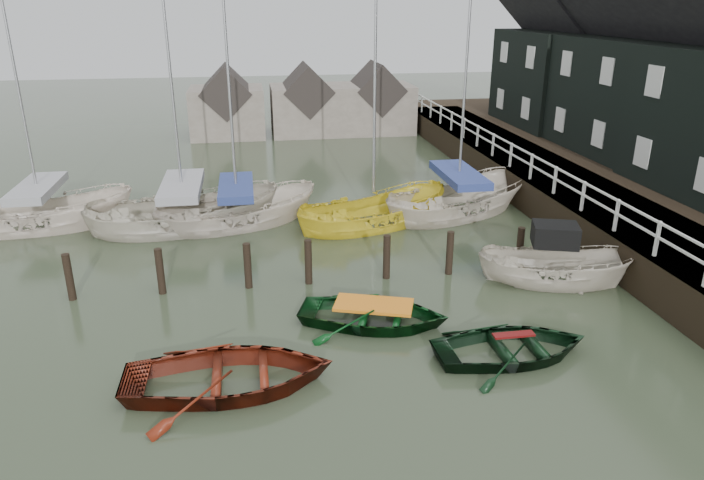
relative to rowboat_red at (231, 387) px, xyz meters
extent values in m
plane|color=#2A3522|center=(3.46, 2.20, 0.00)|extent=(120.00, 120.00, 0.00)
cube|color=black|center=(12.96, 12.20, 1.40)|extent=(3.00, 32.00, 0.20)
cube|color=silver|center=(11.46, 12.20, 2.45)|extent=(0.06, 32.00, 0.06)
cube|color=silver|center=(11.46, 12.20, 2.05)|extent=(0.06, 32.00, 0.06)
cube|color=black|center=(18.46, 12.20, 0.00)|extent=(14.00, 38.00, 1.50)
cube|color=black|center=(18.46, 14.20, 4.00)|extent=(6.00, 7.00, 5.00)
cube|color=black|center=(18.46, 21.20, 4.00)|extent=(6.40, 7.00, 5.00)
cylinder|color=black|center=(-4.54, 5.20, 0.50)|extent=(0.22, 0.22, 1.80)
cylinder|color=black|center=(-2.04, 5.20, 0.50)|extent=(0.22, 0.22, 1.80)
cylinder|color=black|center=(0.46, 5.20, 0.50)|extent=(0.22, 0.22, 1.80)
cylinder|color=black|center=(2.26, 5.20, 0.50)|extent=(0.22, 0.22, 1.80)
cylinder|color=black|center=(4.66, 5.20, 0.50)|extent=(0.22, 0.22, 1.80)
cylinder|color=black|center=(6.66, 5.20, 0.50)|extent=(0.22, 0.22, 1.80)
cylinder|color=black|center=(8.96, 5.20, 0.50)|extent=(0.22, 0.22, 1.80)
cube|color=#665B51|center=(-0.54, 28.20, 1.50)|extent=(4.50, 4.00, 3.00)
cube|color=#282321|center=(-0.54, 28.20, 2.80)|extent=(3.18, 4.08, 3.18)
cube|color=#665B51|center=(4.46, 28.20, 1.50)|extent=(4.50, 4.00, 3.00)
cube|color=#282321|center=(4.46, 28.20, 2.80)|extent=(3.18, 4.08, 3.18)
cube|color=#665B51|center=(8.96, 28.20, 1.50)|extent=(4.50, 4.00, 3.00)
cube|color=#282321|center=(8.96, 28.20, 2.80)|extent=(3.18, 4.08, 3.18)
imported|color=#591A0C|center=(0.00, 0.00, 0.00)|extent=(4.59, 3.28, 0.95)
imported|color=black|center=(3.70, 2.36, 0.00)|extent=(4.62, 3.93, 0.81)
imported|color=black|center=(6.66, 0.22, 0.00)|extent=(3.91, 2.86, 0.79)
imported|color=beige|center=(9.55, 3.97, 0.00)|extent=(4.84, 3.03, 1.75)
cube|color=black|center=(9.55, 4.17, 1.50)|extent=(1.55, 1.35, 0.65)
imported|color=beige|center=(-1.84, 10.90, 0.00)|extent=(7.42, 3.62, 2.75)
cylinder|color=#B2B2B7|center=(-1.84, 10.90, 5.87)|extent=(0.10, 0.10, 8.72)
cube|color=gray|center=(-1.84, 10.90, 1.63)|extent=(4.08, 1.94, 0.30)
imported|color=beige|center=(0.12, 10.98, 0.00)|extent=(6.74, 4.11, 2.44)
cylinder|color=#B2B2B7|center=(0.12, 10.98, 5.59)|extent=(0.10, 0.10, 8.50)
cube|color=navy|center=(0.12, 10.98, 1.46)|extent=(3.69, 2.22, 0.30)
imported|color=yellow|center=(5.21, 10.12, 0.00)|extent=(6.69, 4.15, 2.42)
cylinder|color=#B2B2B7|center=(5.21, 10.12, 5.69)|extent=(0.10, 0.10, 8.72)
imported|color=beige|center=(8.83, 10.92, 0.00)|extent=(7.40, 5.13, 2.68)
cylinder|color=#B2B2B7|center=(8.83, 10.92, 6.13)|extent=(0.10, 0.10, 9.31)
cube|color=navy|center=(8.83, 10.92, 1.59)|extent=(4.05, 2.78, 0.30)
imported|color=beige|center=(-7.15, 11.85, 0.00)|extent=(6.86, 3.17, 2.56)
cylinder|color=#B2B2B7|center=(-7.15, 11.85, 5.11)|extent=(0.10, 0.10, 7.40)
cube|color=gray|center=(-7.15, 11.85, 1.53)|extent=(3.77, 1.70, 0.30)
camera|label=1|loc=(0.74, -12.08, 8.01)|focal=32.00mm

